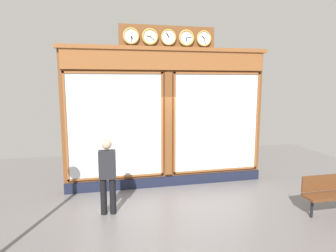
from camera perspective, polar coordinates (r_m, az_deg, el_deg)
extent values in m
plane|color=slate|center=(5.99, 6.33, -20.48)|extent=(14.00, 14.00, 0.00)
cube|color=brown|center=(8.15, -0.23, 1.20)|extent=(5.57, 0.30, 3.72)
cube|color=#191E33|center=(8.38, 0.03, -10.68)|extent=(5.57, 0.08, 0.28)
cube|color=brown|center=(7.91, 0.07, 12.65)|extent=(5.46, 0.08, 0.50)
cube|color=brown|center=(7.96, 0.03, 14.80)|extent=(5.68, 0.20, 0.10)
cube|color=silver|center=(8.43, 9.47, 0.64)|extent=(2.44, 0.02, 2.72)
cube|color=brown|center=(8.33, 9.76, 10.08)|extent=(2.54, 0.04, 0.05)
cube|color=brown|center=(8.70, 9.29, -8.44)|extent=(2.54, 0.04, 0.05)
cube|color=brown|center=(8.95, 16.90, 0.84)|extent=(0.05, 0.04, 2.82)
cube|color=brown|center=(8.02, 1.27, 0.36)|extent=(0.05, 0.04, 2.82)
cube|color=silver|center=(7.81, -10.17, 0.00)|extent=(2.44, 0.02, 2.72)
cube|color=brown|center=(7.71, -10.43, 10.20)|extent=(2.54, 0.04, 0.05)
cube|color=brown|center=(8.11, -9.90, -9.72)|extent=(2.54, 0.04, 0.05)
cube|color=brown|center=(7.84, -19.27, -0.32)|extent=(0.05, 0.04, 2.82)
cube|color=brown|center=(7.94, -1.18, 0.28)|extent=(0.05, 0.04, 2.82)
cube|color=brown|center=(7.99, 0.05, 0.32)|extent=(0.20, 0.10, 2.82)
cube|color=brown|center=(8.04, -0.03, 16.81)|extent=(2.56, 0.06, 0.61)
cylinder|color=white|center=(8.23, 7.01, 16.55)|extent=(0.34, 0.02, 0.34)
torus|color=#B79347|center=(8.22, 7.02, 16.55)|extent=(0.42, 0.05, 0.42)
cube|color=black|center=(8.21, 6.83, 16.81)|extent=(0.08, 0.01, 0.08)
cube|color=black|center=(8.21, 7.18, 16.07)|extent=(0.05, 0.01, 0.14)
sphere|color=black|center=(8.21, 7.05, 16.57)|extent=(0.02, 0.02, 0.02)
cylinder|color=white|center=(8.08, 3.62, 16.75)|extent=(0.34, 0.02, 0.34)
torus|color=#B79347|center=(8.08, 3.62, 16.75)|extent=(0.43, 0.05, 0.43)
cube|color=black|center=(8.06, 3.61, 16.43)|extent=(0.03, 0.01, 0.09)
cube|color=black|center=(8.09, 4.16, 16.82)|extent=(0.15, 0.01, 0.04)
sphere|color=black|center=(8.06, 3.65, 16.76)|extent=(0.02, 0.02, 0.02)
cylinder|color=white|center=(7.96, 0.10, 16.89)|extent=(0.34, 0.02, 0.34)
torus|color=#B79347|center=(7.95, 0.11, 16.89)|extent=(0.42, 0.04, 0.42)
cube|color=black|center=(7.95, -0.01, 17.21)|extent=(0.05, 0.01, 0.09)
cube|color=black|center=(7.95, -0.16, 17.36)|extent=(0.09, 0.01, 0.13)
sphere|color=black|center=(7.94, 0.13, 16.91)|extent=(0.02, 0.02, 0.02)
cylinder|color=white|center=(7.87, -3.52, 16.97)|extent=(0.34, 0.02, 0.34)
torus|color=#B79347|center=(7.86, -3.51, 16.98)|extent=(0.43, 0.06, 0.43)
cube|color=black|center=(7.84, -3.85, 17.04)|extent=(0.10, 0.01, 0.03)
cube|color=black|center=(7.85, -3.09, 16.63)|extent=(0.12, 0.01, 0.11)
sphere|color=black|center=(7.85, -3.49, 16.99)|extent=(0.02, 0.02, 0.02)
cylinder|color=white|center=(7.80, -7.21, 16.99)|extent=(0.34, 0.02, 0.34)
torus|color=#B79347|center=(7.80, -7.20, 17.00)|extent=(0.42, 0.05, 0.42)
cube|color=black|center=(7.78, -7.02, 16.71)|extent=(0.06, 0.01, 0.09)
cube|color=black|center=(7.78, -7.15, 16.48)|extent=(0.02, 0.01, 0.15)
sphere|color=black|center=(7.78, -7.19, 17.01)|extent=(0.02, 0.02, 0.02)
cylinder|color=black|center=(6.78, -12.42, -13.22)|extent=(0.14, 0.14, 0.82)
cylinder|color=black|center=(6.77, -10.68, -13.21)|extent=(0.14, 0.14, 0.82)
cube|color=#232328|center=(6.54, -11.74, -7.34)|extent=(0.38, 0.25, 0.62)
sphere|color=tan|center=(6.43, -11.86, -3.48)|extent=(0.22, 0.22, 0.22)
cube|color=#5B3319|center=(7.52, 29.65, -11.63)|extent=(1.40, 0.40, 0.06)
cube|color=#5B3319|center=(7.56, 28.91, -9.55)|extent=(1.40, 0.04, 0.36)
cylinder|color=black|center=(7.25, 26.20, -14.02)|extent=(0.06, 0.06, 0.45)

